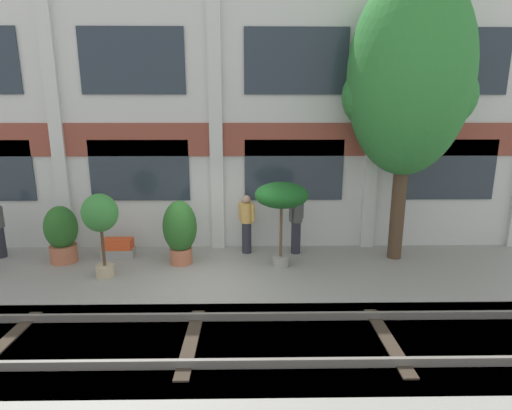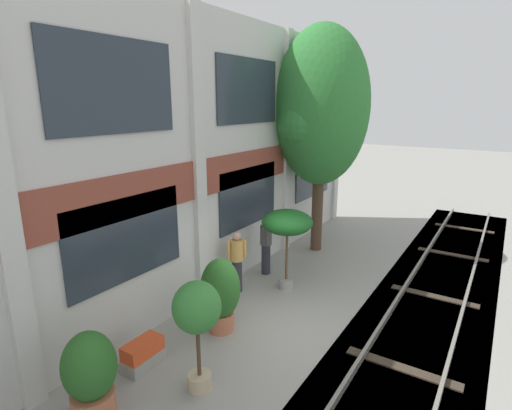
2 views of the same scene
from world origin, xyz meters
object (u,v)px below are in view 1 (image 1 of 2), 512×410
(potted_plant_tall_urn, at_px, (100,217))
(potted_plant_fluted_column, at_px, (62,233))
(potted_plant_square_trough, at_px, (118,248))
(resident_near_plants, at_px, (296,222))
(broadleaf_tree, at_px, (409,80))
(potted_plant_low_pan, at_px, (281,198))
(potted_plant_glazed_jar, at_px, (180,230))
(resident_by_doorway, at_px, (247,222))

(potted_plant_tall_urn, distance_m, potted_plant_fluted_column, 1.85)
(potted_plant_square_trough, height_order, resident_near_plants, resident_near_plants)
(broadleaf_tree, distance_m, resident_near_plants, 4.57)
(potted_plant_low_pan, height_order, resident_near_plants, potted_plant_low_pan)
(potted_plant_low_pan, xyz_separation_m, potted_plant_fluted_column, (-5.67, 0.38, -1.00))
(broadleaf_tree, xyz_separation_m, potted_plant_glazed_jar, (-5.70, -0.32, -3.72))
(potted_plant_tall_urn, relative_size, resident_near_plants, 1.20)
(broadleaf_tree, distance_m, potted_plant_fluted_column, 9.60)
(broadleaf_tree, height_order, potted_plant_fluted_column, broadleaf_tree)
(potted_plant_square_trough, xyz_separation_m, resident_near_plants, (4.85, 0.22, 0.66))
(potted_plant_glazed_jar, bearing_deg, potted_plant_square_trough, 164.52)
(potted_plant_square_trough, bearing_deg, potted_plant_fluted_column, -165.45)
(potted_plant_fluted_column, distance_m, resident_by_doorway, 4.84)
(broadleaf_tree, xyz_separation_m, resident_by_doorway, (-3.99, 0.45, -3.74))
(broadleaf_tree, relative_size, resident_near_plants, 4.28)
(potted_plant_low_pan, height_order, potted_plant_square_trough, potted_plant_low_pan)
(potted_plant_low_pan, xyz_separation_m, potted_plant_square_trough, (-4.36, 0.72, -1.54))
(potted_plant_glazed_jar, distance_m, potted_plant_fluted_column, 3.10)
(potted_plant_tall_urn, bearing_deg, potted_plant_glazed_jar, 26.03)
(broadleaf_tree, distance_m, potted_plant_tall_urn, 8.11)
(broadleaf_tree, relative_size, potted_plant_glazed_jar, 4.32)
(potted_plant_tall_urn, relative_size, potted_plant_glazed_jar, 1.21)
(resident_by_doorway, xyz_separation_m, resident_near_plants, (1.36, -0.05, 0.02))
(potted_plant_low_pan, height_order, potted_plant_glazed_jar, potted_plant_low_pan)
(broadleaf_tree, xyz_separation_m, potted_plant_tall_urn, (-7.38, -1.14, -3.16))
(broadleaf_tree, relative_size, resident_by_doorway, 4.38)
(potted_plant_low_pan, distance_m, resident_by_doorway, 1.60)
(potted_plant_square_trough, bearing_deg, broadleaf_tree, -1.31)
(resident_near_plants, bearing_deg, potted_plant_low_pan, -66.45)
(potted_plant_square_trough, bearing_deg, potted_plant_glazed_jar, -15.48)
(potted_plant_low_pan, xyz_separation_m, resident_near_plants, (0.49, 0.94, -0.88))
(potted_plant_fluted_column, height_order, resident_by_doorway, resident_by_doorway)
(potted_plant_low_pan, distance_m, potted_plant_fluted_column, 5.77)
(potted_plant_tall_urn, xyz_separation_m, resident_near_plants, (4.75, 1.54, -0.56))
(broadleaf_tree, relative_size, potted_plant_tall_urn, 3.56)
(potted_plant_fluted_column, bearing_deg, resident_by_doorway, 7.34)
(potted_plant_glazed_jar, distance_m, resident_near_plants, 3.15)
(potted_plant_tall_urn, distance_m, potted_plant_glazed_jar, 1.96)
(potted_plant_low_pan, distance_m, potted_plant_square_trough, 4.68)
(potted_plant_square_trough, bearing_deg, potted_plant_tall_urn, -85.67)
(potted_plant_tall_urn, bearing_deg, broadleaf_tree, 8.81)
(broadleaf_tree, relative_size, potted_plant_low_pan, 3.32)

